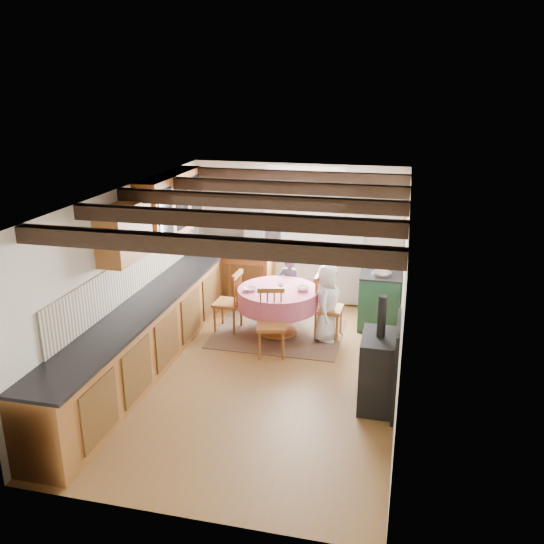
% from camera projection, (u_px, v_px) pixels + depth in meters
% --- Properties ---
extents(floor, '(3.60, 5.50, 0.00)m').
position_uv_depth(floor, '(258.00, 372.00, 7.66)').
color(floor, brown).
rests_on(floor, ground).
extents(ceiling, '(3.60, 5.50, 0.00)m').
position_uv_depth(ceiling, '(257.00, 194.00, 6.90)').
color(ceiling, white).
rests_on(ceiling, ground).
extents(wall_back, '(3.60, 0.00, 2.40)m').
position_uv_depth(wall_back, '(298.00, 234.00, 9.81)').
color(wall_back, silver).
rests_on(wall_back, ground).
extents(wall_front, '(3.60, 0.00, 2.40)m').
position_uv_depth(wall_front, '(173.00, 399.00, 4.74)').
color(wall_front, silver).
rests_on(wall_front, ground).
extents(wall_left, '(0.00, 5.50, 2.40)m').
position_uv_depth(wall_left, '(127.00, 277.00, 7.67)').
color(wall_left, silver).
rests_on(wall_left, ground).
extents(wall_right, '(0.00, 5.50, 2.40)m').
position_uv_depth(wall_right, '(403.00, 300.00, 6.88)').
color(wall_right, silver).
rests_on(wall_right, ground).
extents(beam_a, '(3.60, 0.16, 0.16)m').
position_uv_depth(beam_a, '(199.00, 245.00, 5.08)').
color(beam_a, '#302014').
rests_on(beam_a, ceiling).
extents(beam_b, '(3.60, 0.16, 0.16)m').
position_uv_depth(beam_b, '(232.00, 220.00, 6.00)').
color(beam_b, '#302014').
rests_on(beam_b, ceiling).
extents(beam_c, '(3.60, 0.16, 0.16)m').
position_uv_depth(beam_c, '(257.00, 201.00, 6.92)').
color(beam_c, '#302014').
rests_on(beam_c, ceiling).
extents(beam_d, '(3.60, 0.16, 0.16)m').
position_uv_depth(beam_d, '(275.00, 187.00, 7.85)').
color(beam_d, '#302014').
rests_on(beam_d, ceiling).
extents(beam_e, '(3.60, 0.16, 0.16)m').
position_uv_depth(beam_e, '(290.00, 176.00, 8.77)').
color(beam_e, '#302014').
rests_on(beam_e, ceiling).
extents(splash_left, '(0.02, 4.50, 0.55)m').
position_uv_depth(splash_left, '(139.00, 270.00, 7.94)').
color(splash_left, beige).
rests_on(splash_left, wall_left).
extents(splash_back, '(1.40, 0.02, 0.55)m').
position_uv_depth(splash_back, '(242.00, 231.00, 10.01)').
color(splash_back, beige).
rests_on(splash_back, wall_back).
extents(base_cabinet_left, '(0.60, 5.30, 0.88)m').
position_uv_depth(base_cabinet_left, '(152.00, 331.00, 7.84)').
color(base_cabinet_left, brown).
rests_on(base_cabinet_left, floor).
extents(base_cabinet_back, '(1.30, 0.60, 0.88)m').
position_uv_depth(base_cabinet_back, '(235.00, 277.00, 10.01)').
color(base_cabinet_back, brown).
rests_on(base_cabinet_back, floor).
extents(worktop_left, '(0.64, 5.30, 0.04)m').
position_uv_depth(worktop_left, '(151.00, 300.00, 7.69)').
color(worktop_left, black).
rests_on(worktop_left, base_cabinet_left).
extents(worktop_back, '(1.30, 0.64, 0.04)m').
position_uv_depth(worktop_back, '(234.00, 252.00, 9.84)').
color(worktop_back, black).
rests_on(worktop_back, base_cabinet_back).
extents(wall_cabinet_glass, '(0.34, 1.80, 0.90)m').
position_uv_depth(wall_cabinet_glass, '(171.00, 204.00, 8.50)').
color(wall_cabinet_glass, brown).
rests_on(wall_cabinet_glass, wall_left).
extents(wall_cabinet_solid, '(0.34, 0.90, 0.70)m').
position_uv_depth(wall_cabinet_solid, '(124.00, 233.00, 7.13)').
color(wall_cabinet_solid, brown).
rests_on(wall_cabinet_solid, wall_left).
extents(window_frame, '(1.34, 0.03, 1.54)m').
position_uv_depth(window_frame, '(304.00, 212.00, 9.65)').
color(window_frame, white).
rests_on(window_frame, wall_back).
extents(window_pane, '(1.20, 0.01, 1.40)m').
position_uv_depth(window_pane, '(304.00, 212.00, 9.66)').
color(window_pane, white).
rests_on(window_pane, wall_back).
extents(curtain_left, '(0.35, 0.10, 2.10)m').
position_uv_depth(curtain_left, '(254.00, 239.00, 9.92)').
color(curtain_left, silver).
rests_on(curtain_left, wall_back).
extents(curtain_right, '(0.35, 0.10, 2.10)m').
position_uv_depth(curtain_right, '(353.00, 245.00, 9.55)').
color(curtain_right, silver).
rests_on(curtain_right, wall_back).
extents(curtain_rod, '(2.00, 0.03, 0.03)m').
position_uv_depth(curtain_rod, '(304.00, 177.00, 9.38)').
color(curtain_rod, black).
rests_on(curtain_rod, wall_back).
extents(wall_picture, '(0.04, 0.50, 0.60)m').
position_uv_depth(wall_picture, '(406.00, 217.00, 8.85)').
color(wall_picture, gold).
rests_on(wall_picture, wall_right).
extents(wall_plate, '(0.30, 0.02, 0.30)m').
position_uv_depth(wall_plate, '(361.00, 209.00, 9.40)').
color(wall_plate, silver).
rests_on(wall_plate, wall_back).
extents(rug, '(1.94, 1.51, 0.01)m').
position_uv_depth(rug, '(278.00, 333.00, 8.82)').
color(rug, brown).
rests_on(rug, floor).
extents(dining_table, '(1.22, 1.22, 0.73)m').
position_uv_depth(dining_table, '(278.00, 312.00, 8.70)').
color(dining_table, '#BD6A89').
rests_on(dining_table, floor).
extents(chair_near, '(0.50, 0.51, 0.95)m').
position_uv_depth(chair_near, '(271.00, 324.00, 8.01)').
color(chair_near, brown).
rests_on(chair_near, floor).
extents(chair_left, '(0.45, 0.43, 0.96)m').
position_uv_depth(chair_left, '(228.00, 301.00, 8.82)').
color(chair_left, brown).
rests_on(chair_left, floor).
extents(chair_right, '(0.46, 0.44, 0.99)m').
position_uv_depth(chair_right, '(329.00, 307.00, 8.55)').
color(chair_right, brown).
rests_on(chair_right, floor).
extents(aga_range, '(0.63, 0.97, 0.90)m').
position_uv_depth(aga_range, '(380.00, 296.00, 9.09)').
color(aga_range, '#183A26').
rests_on(aga_range, floor).
extents(cast_iron_stove, '(0.42, 0.70, 1.39)m').
position_uv_depth(cast_iron_stove, '(379.00, 352.00, 6.68)').
color(cast_iron_stove, black).
rests_on(cast_iron_stove, floor).
extents(child_far, '(0.41, 0.29, 1.03)m').
position_uv_depth(child_far, '(289.00, 286.00, 9.34)').
color(child_far, '#494755').
rests_on(child_far, floor).
extents(child_right, '(0.43, 0.61, 1.17)m').
position_uv_depth(child_right, '(327.00, 303.00, 8.45)').
color(child_right, silver).
rests_on(child_right, floor).
extents(bowl_a, '(0.26, 0.26, 0.05)m').
position_uv_depth(bowl_a, '(251.00, 289.00, 8.51)').
color(bowl_a, silver).
rests_on(bowl_a, dining_table).
extents(bowl_b, '(0.24, 0.24, 0.06)m').
position_uv_depth(bowl_b, '(303.00, 289.00, 8.52)').
color(bowl_b, silver).
rests_on(bowl_b, dining_table).
extents(cup, '(0.11, 0.11, 0.09)m').
position_uv_depth(cup, '(281.00, 286.00, 8.59)').
color(cup, silver).
rests_on(cup, dining_table).
extents(canister_tall, '(0.13, 0.13, 0.22)m').
position_uv_depth(canister_tall, '(218.00, 243.00, 9.92)').
color(canister_tall, '#262628').
rests_on(canister_tall, worktop_back).
extents(canister_wide, '(0.18, 0.18, 0.20)m').
position_uv_depth(canister_wide, '(241.00, 245.00, 9.85)').
color(canister_wide, '#262628').
rests_on(canister_wide, worktop_back).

